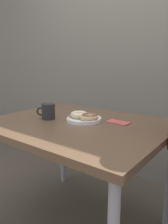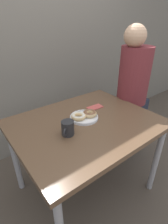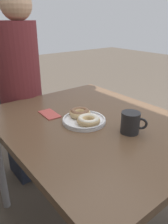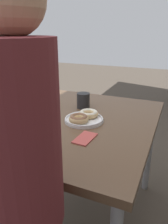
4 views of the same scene
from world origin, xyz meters
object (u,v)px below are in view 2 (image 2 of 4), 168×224
(dining_table, at_px, (86,130))
(napkin, at_px, (95,107))
(person_figure, at_px, (132,96))
(coffee_mug, at_px, (68,128))
(donut_plate, at_px, (84,116))

(dining_table, distance_m, napkin, 0.28)
(dining_table, xyz_separation_m, person_figure, (0.73, 0.11, 0.08))
(dining_table, height_order, coffee_mug, coffee_mug)
(coffee_mug, height_order, napkin, coffee_mug)
(donut_plate, distance_m, person_figure, 0.71)
(napkin, bearing_deg, dining_table, -147.35)
(donut_plate, relative_size, person_figure, 0.18)
(dining_table, bearing_deg, coffee_mug, -164.12)
(dining_table, height_order, donut_plate, donut_plate)
(person_figure, distance_m, napkin, 0.51)
(person_figure, bearing_deg, dining_table, -171.28)
(person_figure, bearing_deg, coffee_mug, -169.65)
(coffee_mug, bearing_deg, dining_table, 15.88)
(coffee_mug, xyz_separation_m, napkin, (0.43, 0.20, -0.05))
(napkin, bearing_deg, coffee_mug, -154.93)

